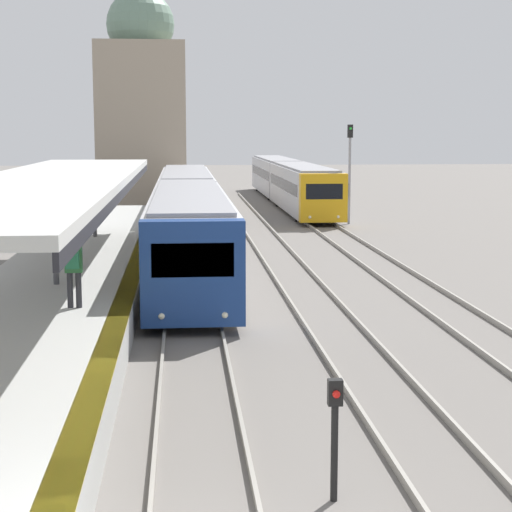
{
  "coord_description": "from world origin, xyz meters",
  "views": [
    {
      "loc": [
        -0.26,
        -8.4,
        5.05
      ],
      "look_at": [
        1.8,
        15.12,
        1.59
      ],
      "focal_mm": 60.0,
      "sensor_mm": 36.0,
      "label": 1
    }
  ],
  "objects_px": {
    "signal_post_near": "(335,426)",
    "signal_mast_far": "(350,162)",
    "person_on_platform": "(73,267)",
    "train_near": "(187,210)",
    "train_far": "(288,180)"
  },
  "relations": [
    {
      "from": "person_on_platform",
      "to": "signal_mast_far",
      "type": "bearing_deg",
      "value": 65.67
    },
    {
      "from": "person_on_platform",
      "to": "train_near",
      "type": "bearing_deg",
      "value": 80.37
    },
    {
      "from": "person_on_platform",
      "to": "train_far",
      "type": "bearing_deg",
      "value": 75.76
    },
    {
      "from": "person_on_platform",
      "to": "signal_mast_far",
      "type": "height_order",
      "value": "signal_mast_far"
    },
    {
      "from": "signal_mast_far",
      "to": "train_near",
      "type": "bearing_deg",
      "value": -133.62
    },
    {
      "from": "signal_post_near",
      "to": "train_far",
      "type": "bearing_deg",
      "value": 83.62
    },
    {
      "from": "signal_post_near",
      "to": "person_on_platform",
      "type": "bearing_deg",
      "value": 116.75
    },
    {
      "from": "train_near",
      "to": "train_far",
      "type": "xyz_separation_m",
      "value": [
        7.21,
        22.94,
        -0.03
      ]
    },
    {
      "from": "train_far",
      "to": "signal_post_near",
      "type": "height_order",
      "value": "train_far"
    },
    {
      "from": "person_on_platform",
      "to": "train_far",
      "type": "xyz_separation_m",
      "value": [
        10.01,
        39.47,
        -0.24
      ]
    },
    {
      "from": "person_on_platform",
      "to": "signal_post_near",
      "type": "height_order",
      "value": "person_on_platform"
    },
    {
      "from": "train_near",
      "to": "signal_post_near",
      "type": "relative_size",
      "value": 18.65
    },
    {
      "from": "person_on_platform",
      "to": "train_far",
      "type": "relative_size",
      "value": 0.05
    },
    {
      "from": "person_on_platform",
      "to": "train_near",
      "type": "xyz_separation_m",
      "value": [
        2.8,
        16.52,
        -0.21
      ]
    },
    {
      "from": "signal_post_near",
      "to": "signal_mast_far",
      "type": "bearing_deg",
      "value": 78.52
    }
  ]
}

